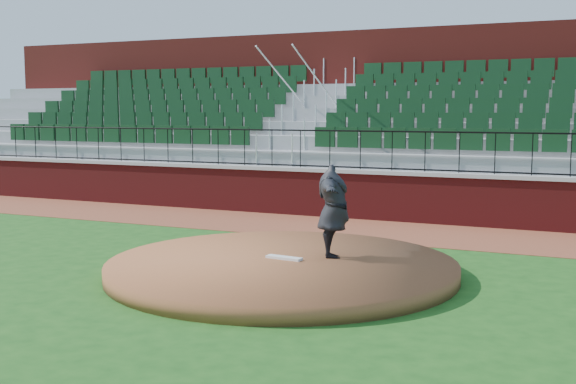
% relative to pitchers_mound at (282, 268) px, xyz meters
% --- Properties ---
extents(ground, '(90.00, 90.00, 0.00)m').
position_rel_pitchers_mound_xyz_m(ground, '(-0.42, -0.32, -0.12)').
color(ground, '#194B15').
rests_on(ground, ground).
extents(warning_track, '(34.00, 3.20, 0.01)m').
position_rel_pitchers_mound_xyz_m(warning_track, '(-0.42, 5.08, -0.12)').
color(warning_track, brown).
rests_on(warning_track, ground).
extents(field_wall, '(34.00, 0.35, 1.20)m').
position_rel_pitchers_mound_xyz_m(field_wall, '(-0.42, 6.68, 0.47)').
color(field_wall, maroon).
rests_on(field_wall, ground).
extents(wall_cap, '(34.00, 0.45, 0.10)m').
position_rel_pitchers_mound_xyz_m(wall_cap, '(-0.42, 6.68, 1.12)').
color(wall_cap, '#B7B7B7').
rests_on(wall_cap, field_wall).
extents(wall_railing, '(34.00, 0.05, 1.00)m').
position_rel_pitchers_mound_xyz_m(wall_railing, '(-0.42, 6.68, 1.67)').
color(wall_railing, black).
rests_on(wall_railing, wall_cap).
extents(seating_stands, '(34.00, 5.10, 4.60)m').
position_rel_pitchers_mound_xyz_m(seating_stands, '(-0.42, 9.41, 2.18)').
color(seating_stands, gray).
rests_on(seating_stands, ground).
extents(concourse_wall, '(34.00, 0.50, 5.50)m').
position_rel_pitchers_mound_xyz_m(concourse_wall, '(-0.42, 12.21, 2.62)').
color(concourse_wall, maroon).
rests_on(concourse_wall, ground).
extents(pitchers_mound, '(6.04, 6.04, 0.25)m').
position_rel_pitchers_mound_xyz_m(pitchers_mound, '(0.00, 0.00, 0.00)').
color(pitchers_mound, brown).
rests_on(pitchers_mound, ground).
extents(pitching_rubber, '(0.68, 0.24, 0.04)m').
position_rel_pitchers_mound_xyz_m(pitching_rubber, '(-0.02, 0.13, 0.15)').
color(pitching_rubber, white).
rests_on(pitching_rubber, pitchers_mound).
extents(pitcher, '(1.31, 2.07, 1.65)m').
position_rel_pitchers_mound_xyz_m(pitcher, '(0.71, 0.61, 0.95)').
color(pitcher, black).
rests_on(pitcher, pitchers_mound).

